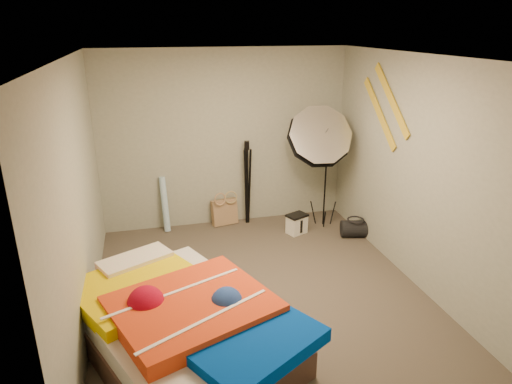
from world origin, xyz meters
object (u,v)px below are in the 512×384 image
object	(u,v)px
duffel_bag	(355,229)
bed	(181,323)
wrapping_roll	(165,204)
camera_tripod	(247,177)
tote_bag	(224,212)
camera_case	(297,224)
photo_umbrella	(319,138)

from	to	relation	value
duffel_bag	bed	xyz separation A→B (m)	(-2.56, -1.80, 0.18)
wrapping_roll	bed	world-z (taller)	wrapping_roll
camera_tripod	duffel_bag	bearing A→B (deg)	-31.90
tote_bag	wrapping_roll	xyz separation A→B (m)	(-0.85, 0.00, 0.20)
tote_bag	camera_case	size ratio (longest dim) A/B	1.45
tote_bag	photo_umbrella	xyz separation A→B (m)	(1.24, -0.46, 1.15)
bed	camera_case	bearing A→B (deg)	49.36
wrapping_roll	tote_bag	bearing A→B (deg)	0.00
tote_bag	duffel_bag	xyz separation A→B (m)	(1.68, -0.87, -0.07)
duffel_bag	camera_case	bearing A→B (deg)	171.28
bed	photo_umbrella	size ratio (longest dim) A/B	1.30
camera_tripod	tote_bag	bearing A→B (deg)	174.34
tote_bag	camera_tripod	bearing A→B (deg)	-17.50
bed	photo_umbrella	distance (m)	3.24
tote_bag	duffel_bag	world-z (taller)	tote_bag
camera_case	photo_umbrella	bearing A→B (deg)	-4.49
camera_case	photo_umbrella	xyz separation A→B (m)	(0.31, 0.11, 1.21)
tote_bag	photo_umbrella	distance (m)	1.75
wrapping_roll	photo_umbrella	bearing A→B (deg)	-12.30
photo_umbrella	camera_case	bearing A→B (deg)	-161.32
tote_bag	camera_tripod	xyz separation A→B (m)	(0.34, -0.03, 0.52)
bed	camera_tripod	distance (m)	2.93
wrapping_roll	camera_tripod	world-z (taller)	camera_tripod
tote_bag	bed	bearing A→B (deg)	-120.07
wrapping_roll	camera_tripod	xyz separation A→B (m)	(1.19, -0.03, 0.32)
duffel_bag	bed	bearing A→B (deg)	-131.28
bed	duffel_bag	bearing A→B (deg)	35.20
tote_bag	photo_umbrella	world-z (taller)	photo_umbrella
photo_umbrella	wrapping_roll	bearing A→B (deg)	167.70
tote_bag	wrapping_roll	size ratio (longest dim) A/B	0.48
wrapping_roll	duffel_bag	xyz separation A→B (m)	(2.53, -0.87, -0.27)
photo_umbrella	camera_tripod	xyz separation A→B (m)	(-0.90, 0.42, -0.62)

